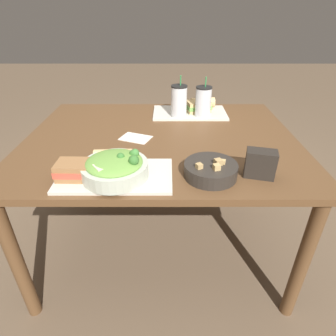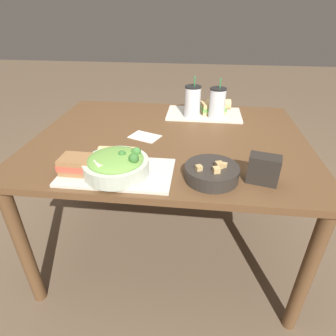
{
  "view_description": "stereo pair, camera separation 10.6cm",
  "coord_description": "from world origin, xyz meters",
  "px_view_note": "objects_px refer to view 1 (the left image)",
  "views": [
    {
      "loc": [
        0.04,
        -1.3,
        1.31
      ],
      "look_at": [
        0.04,
        -0.39,
        0.77
      ],
      "focal_mm": 30.0,
      "sensor_mm": 36.0,
      "label": 1
    },
    {
      "loc": [
        0.14,
        -1.29,
        1.31
      ],
      "look_at": [
        0.04,
        -0.39,
        0.77
      ],
      "focal_mm": 30.0,
      "sensor_mm": 36.0,
      "label": 2
    }
  ],
  "objects_px": {
    "salad_bowl": "(115,167)",
    "baguette_near": "(114,156)",
    "sandwich_near": "(74,170)",
    "drink_cup_red": "(203,103)",
    "baguette_far": "(203,102)",
    "chip_bag": "(261,164)",
    "sandwich_far": "(199,106)",
    "soup_bowl": "(211,170)",
    "drink_cup_dark": "(179,102)",
    "napkin_folded": "(136,138)"
  },
  "relations": [
    {
      "from": "soup_bowl",
      "to": "baguette_far",
      "type": "bearing_deg",
      "value": 85.99
    },
    {
      "from": "salad_bowl",
      "to": "baguette_near",
      "type": "bearing_deg",
      "value": 102.06
    },
    {
      "from": "soup_bowl",
      "to": "drink_cup_red",
      "type": "relative_size",
      "value": 0.92
    },
    {
      "from": "salad_bowl",
      "to": "drink_cup_red",
      "type": "xyz_separation_m",
      "value": [
        0.4,
        0.66,
        0.04
      ]
    },
    {
      "from": "baguette_near",
      "to": "chip_bag",
      "type": "height_order",
      "value": "chip_bag"
    },
    {
      "from": "soup_bowl",
      "to": "baguette_far",
      "type": "height_order",
      "value": "soup_bowl"
    },
    {
      "from": "drink_cup_red",
      "to": "chip_bag",
      "type": "xyz_separation_m",
      "value": [
        0.15,
        -0.64,
        -0.04
      ]
    },
    {
      "from": "baguette_far",
      "to": "napkin_folded",
      "type": "height_order",
      "value": "baguette_far"
    },
    {
      "from": "salad_bowl",
      "to": "baguette_far",
      "type": "distance_m",
      "value": 0.92
    },
    {
      "from": "salad_bowl",
      "to": "napkin_folded",
      "type": "bearing_deg",
      "value": 84.33
    },
    {
      "from": "napkin_folded",
      "to": "drink_cup_dark",
      "type": "bearing_deg",
      "value": 51.9
    },
    {
      "from": "sandwich_far",
      "to": "napkin_folded",
      "type": "distance_m",
      "value": 0.5
    },
    {
      "from": "sandwich_near",
      "to": "baguette_near",
      "type": "distance_m",
      "value": 0.17
    },
    {
      "from": "salad_bowl",
      "to": "drink_cup_red",
      "type": "distance_m",
      "value": 0.77
    },
    {
      "from": "sandwich_near",
      "to": "soup_bowl",
      "type": "bearing_deg",
      "value": 4.2
    },
    {
      "from": "soup_bowl",
      "to": "baguette_far",
      "type": "relative_size",
      "value": 1.34
    },
    {
      "from": "sandwich_near",
      "to": "drink_cup_red",
      "type": "distance_m",
      "value": 0.87
    },
    {
      "from": "baguette_far",
      "to": "baguette_near",
      "type": "bearing_deg",
      "value": 141.48
    },
    {
      "from": "salad_bowl",
      "to": "napkin_folded",
      "type": "distance_m",
      "value": 0.38
    },
    {
      "from": "baguette_near",
      "to": "sandwich_far",
      "type": "distance_m",
      "value": 0.75
    },
    {
      "from": "sandwich_near",
      "to": "drink_cup_dark",
      "type": "xyz_separation_m",
      "value": [
        0.41,
        0.67,
        0.05
      ]
    },
    {
      "from": "drink_cup_red",
      "to": "chip_bag",
      "type": "bearing_deg",
      "value": -76.58
    },
    {
      "from": "drink_cup_dark",
      "to": "drink_cup_red",
      "type": "height_order",
      "value": "drink_cup_dark"
    },
    {
      "from": "salad_bowl",
      "to": "baguette_near",
      "type": "height_order",
      "value": "salad_bowl"
    },
    {
      "from": "soup_bowl",
      "to": "baguette_near",
      "type": "bearing_deg",
      "value": 167.58
    },
    {
      "from": "salad_bowl",
      "to": "soup_bowl",
      "type": "xyz_separation_m",
      "value": [
        0.36,
        0.02,
        -0.02
      ]
    },
    {
      "from": "soup_bowl",
      "to": "drink_cup_dark",
      "type": "height_order",
      "value": "drink_cup_dark"
    },
    {
      "from": "sandwich_near",
      "to": "chip_bag",
      "type": "height_order",
      "value": "chip_bag"
    },
    {
      "from": "baguette_far",
      "to": "drink_cup_red",
      "type": "bearing_deg",
      "value": 166.09
    },
    {
      "from": "salad_bowl",
      "to": "drink_cup_dark",
      "type": "bearing_deg",
      "value": 68.41
    },
    {
      "from": "drink_cup_dark",
      "to": "drink_cup_red",
      "type": "xyz_separation_m",
      "value": [
        0.14,
        0.0,
        -0.0
      ]
    },
    {
      "from": "soup_bowl",
      "to": "baguette_near",
      "type": "height_order",
      "value": "soup_bowl"
    },
    {
      "from": "baguette_far",
      "to": "drink_cup_red",
      "type": "xyz_separation_m",
      "value": [
        -0.02,
        -0.16,
        0.05
      ]
    },
    {
      "from": "sandwich_near",
      "to": "baguette_near",
      "type": "bearing_deg",
      "value": 41.66
    },
    {
      "from": "soup_bowl",
      "to": "sandwich_near",
      "type": "xyz_separation_m",
      "value": [
        -0.52,
        -0.03,
        0.01
      ]
    },
    {
      "from": "soup_bowl",
      "to": "chip_bag",
      "type": "relative_size",
      "value": 1.66
    },
    {
      "from": "drink_cup_dark",
      "to": "napkin_folded",
      "type": "relative_size",
      "value": 1.34
    },
    {
      "from": "sandwich_far",
      "to": "baguette_far",
      "type": "distance_m",
      "value": 0.09
    },
    {
      "from": "baguette_near",
      "to": "sandwich_far",
      "type": "xyz_separation_m",
      "value": [
        0.4,
        0.63,
        0.0
      ]
    },
    {
      "from": "baguette_far",
      "to": "drink_cup_dark",
      "type": "xyz_separation_m",
      "value": [
        -0.16,
        -0.16,
        0.05
      ]
    },
    {
      "from": "sandwich_near",
      "to": "chip_bag",
      "type": "xyz_separation_m",
      "value": [
        0.7,
        0.03,
        0.01
      ]
    },
    {
      "from": "soup_bowl",
      "to": "sandwich_near",
      "type": "relative_size",
      "value": 1.55
    },
    {
      "from": "sandwich_far",
      "to": "drink_cup_red",
      "type": "distance_m",
      "value": 0.09
    },
    {
      "from": "baguette_near",
      "to": "napkin_folded",
      "type": "height_order",
      "value": "baguette_near"
    },
    {
      "from": "soup_bowl",
      "to": "chip_bag",
      "type": "xyz_separation_m",
      "value": [
        0.19,
        0.0,
        0.02
      ]
    },
    {
      "from": "salad_bowl",
      "to": "drink_cup_red",
      "type": "bearing_deg",
      "value": 58.8
    },
    {
      "from": "sandwich_far",
      "to": "chip_bag",
      "type": "xyz_separation_m",
      "value": [
        0.17,
        -0.72,
        0.01
      ]
    },
    {
      "from": "baguette_near",
      "to": "drink_cup_red",
      "type": "bearing_deg",
      "value": -40.13
    },
    {
      "from": "sandwich_far",
      "to": "chip_bag",
      "type": "bearing_deg",
      "value": -90.33
    },
    {
      "from": "sandwich_far",
      "to": "baguette_far",
      "type": "relative_size",
      "value": 1.05
    }
  ]
}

